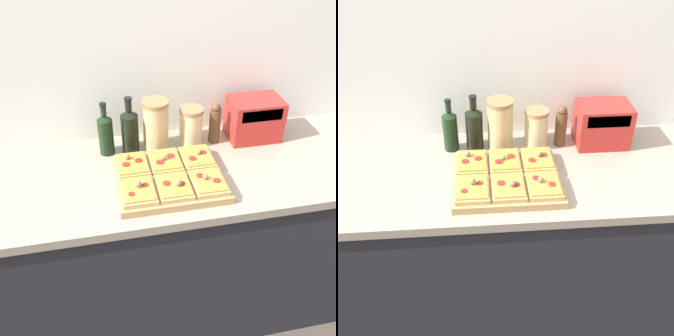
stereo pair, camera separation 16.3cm
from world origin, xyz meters
The scene contains 15 objects.
wall_back centered at (0.00, 0.67, 1.25)m, with size 6.00×0.06×2.50m.
kitchen_counter centered at (0.00, 0.32, 0.46)m, with size 2.63×0.67×0.93m.
cutting_board centered at (-0.05, 0.23, 0.94)m, with size 0.44×0.37×0.03m, color tan.
pizza_slice_back_left centered at (-0.19, 0.32, 0.97)m, with size 0.13×0.17×0.05m.
pizza_slice_back_center centered at (-0.05, 0.32, 0.97)m, with size 0.13×0.17×0.05m.
pizza_slice_back_right centered at (0.09, 0.32, 0.97)m, with size 0.13×0.17×0.05m.
pizza_slice_front_left centered at (-0.19, 0.15, 0.97)m, with size 0.13×0.17×0.05m.
pizza_slice_front_center centered at (-0.05, 0.14, 0.97)m, with size 0.13×0.17×0.05m.
pizza_slice_front_right centered at (0.09, 0.15, 0.97)m, with size 0.13×0.17×0.05m.
olive_oil_bottle centered at (-0.29, 0.51, 1.03)m, with size 0.07×0.07×0.25m.
wine_bottle centered at (-0.18, 0.51, 1.04)m, with size 0.08×0.08×0.27m.
grain_jar_tall centered at (-0.06, 0.51, 1.05)m, with size 0.12×0.12×0.24m.
grain_jar_short centered at (0.11, 0.51, 1.02)m, with size 0.11×0.11×0.19m.
pepper_mill centered at (0.22, 0.51, 1.03)m, with size 0.05×0.05×0.20m.
toaster_oven centered at (0.42, 0.51, 1.03)m, with size 0.27×0.18×0.20m.
Camera 1 is at (-0.31, -1.03, 1.94)m, focal length 42.00 mm.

